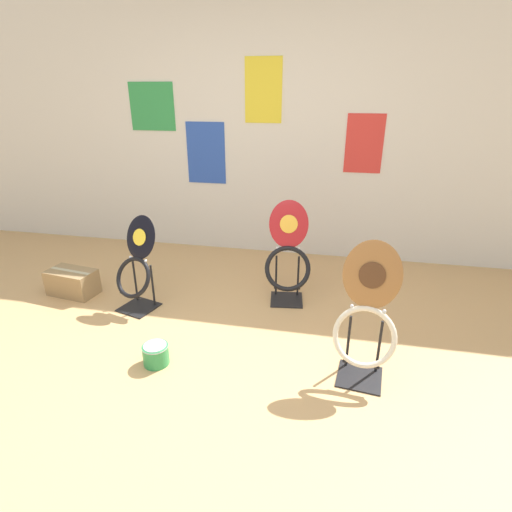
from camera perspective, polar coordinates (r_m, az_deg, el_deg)
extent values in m
plane|color=tan|center=(2.62, -9.95, -19.25)|extent=(14.00, 14.00, 0.00)
cube|color=silver|center=(4.36, 0.94, 17.05)|extent=(8.00, 0.06, 2.60)
cube|color=#284CAD|center=(4.50, -7.15, 14.37)|extent=(0.43, 0.01, 0.65)
cube|color=yellow|center=(4.30, 1.05, 22.58)|extent=(0.38, 0.01, 0.62)
cube|color=#2D8E47|center=(4.68, -14.64, 19.95)|extent=(0.50, 0.01, 0.49)
cube|color=red|center=(4.26, 15.21, 15.20)|extent=(0.37, 0.01, 0.57)
cube|color=black|center=(3.58, 4.38, -6.24)|extent=(0.31, 0.31, 0.01)
cylinder|color=black|center=(3.57, 2.89, -2.77)|extent=(0.02, 0.02, 0.38)
cylinder|color=black|center=(3.58, 6.04, -2.85)|extent=(0.02, 0.02, 0.38)
cylinder|color=black|center=(3.44, 4.46, -4.59)|extent=(0.22, 0.05, 0.02)
torus|color=black|center=(3.42, 4.54, -1.79)|extent=(0.42, 0.27, 0.36)
ellipsoid|color=#AD1E23|center=(3.43, 4.71, 4.57)|extent=(0.35, 0.19, 0.40)
ellipsoid|color=yellow|center=(3.42, 4.71, 4.57)|extent=(0.16, 0.08, 0.15)
sphere|color=silver|center=(3.44, 3.06, 1.18)|extent=(0.02, 0.02, 0.02)
sphere|color=silver|center=(3.44, 6.16, 1.09)|extent=(0.02, 0.02, 0.02)
cube|color=black|center=(2.80, 14.54, -16.37)|extent=(0.31, 0.31, 0.01)
cylinder|color=black|center=(2.76, 13.05, -11.77)|extent=(0.02, 0.02, 0.38)
cylinder|color=black|center=(2.76, 17.18, -12.28)|extent=(0.02, 0.02, 0.38)
cylinder|color=black|center=(2.64, 14.74, -14.73)|extent=(0.22, 0.04, 0.02)
torus|color=beige|center=(2.60, 15.21, -11.09)|extent=(0.41, 0.22, 0.37)
ellipsoid|color=#936033|center=(2.51, 16.27, -2.59)|extent=(0.36, 0.15, 0.43)
ellipsoid|color=#4C2D19|center=(2.49, 16.26, -2.67)|extent=(0.16, 0.06, 0.16)
sphere|color=silver|center=(2.57, 13.53, -6.97)|extent=(0.02, 0.02, 0.02)
sphere|color=silver|center=(2.57, 17.87, -7.52)|extent=(0.02, 0.02, 0.02)
cube|color=black|center=(3.60, -16.37, -7.04)|extent=(0.35, 0.35, 0.01)
cylinder|color=black|center=(3.63, -16.87, -3.40)|extent=(0.02, 0.02, 0.37)
cylinder|color=black|center=(3.51, -14.54, -4.10)|extent=(0.02, 0.02, 0.37)
cylinder|color=black|center=(3.48, -17.51, -5.37)|extent=(0.22, 0.08, 0.02)
torus|color=black|center=(3.45, -17.15, -2.95)|extent=(0.39, 0.29, 0.32)
ellipsoid|color=black|center=(3.43, -16.15, 2.59)|extent=(0.33, 0.23, 0.36)
ellipsoid|color=yellow|center=(3.41, -16.34, 2.60)|extent=(0.15, 0.09, 0.13)
sphere|color=silver|center=(3.50, -17.52, -0.18)|extent=(0.02, 0.02, 0.02)
sphere|color=silver|center=(3.39, -15.51, -0.70)|extent=(0.02, 0.02, 0.02)
cylinder|color=#2D8E4C|center=(2.88, -14.11, -13.48)|extent=(0.18, 0.18, 0.14)
torus|color=silver|center=(2.84, -14.24, -12.41)|extent=(0.18, 0.18, 0.01)
cylinder|color=#B2B2B7|center=(2.83, -14.26, -12.28)|extent=(0.16, 0.16, 0.00)
cube|color=#93754C|center=(4.00, -24.75, -3.43)|extent=(0.46, 0.30, 0.23)
cube|color=#B7AD89|center=(3.95, -25.02, -1.92)|extent=(0.42, 0.09, 0.00)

